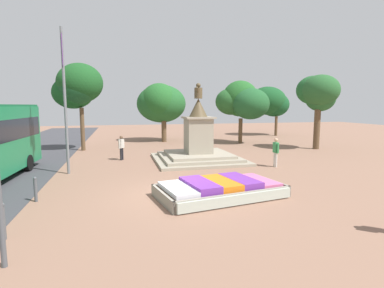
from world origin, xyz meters
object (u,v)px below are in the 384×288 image
(banner_pole, at_px, (65,95))
(pedestrian_crossing_plaza, at_px, (121,146))
(flower_planter, at_px, (220,189))
(kerb_bollard_mid_a, at_px, (3,220))
(statue_monument, at_px, (198,146))
(pedestrian_near_planter, at_px, (276,150))
(kerb_bollard_mid_b, at_px, (35,189))

(banner_pole, relative_size, pedestrian_crossing_plaza, 4.62)
(flower_planter, relative_size, kerb_bollard_mid_a, 5.13)
(statue_monument, xyz_separation_m, pedestrian_near_planter, (3.89, -3.04, -0.00))
(pedestrian_near_planter, xyz_separation_m, kerb_bollard_mid_a, (-11.95, -7.02, -0.44))
(banner_pole, distance_m, kerb_bollard_mid_b, 5.91)
(flower_planter, height_order, banner_pole, banner_pole)
(banner_pole, xyz_separation_m, pedestrian_near_planter, (11.53, -0.95, -3.11))
(pedestrian_crossing_plaza, height_order, kerb_bollard_mid_a, pedestrian_crossing_plaza)
(flower_planter, bearing_deg, banner_pole, 138.67)
(pedestrian_near_planter, relative_size, pedestrian_crossing_plaza, 1.05)
(banner_pole, distance_m, pedestrian_near_planter, 11.98)
(flower_planter, distance_m, pedestrian_crossing_plaza, 9.90)
(pedestrian_crossing_plaza, relative_size, kerb_bollard_mid_b, 1.70)
(statue_monument, height_order, banner_pole, banner_pole)
(pedestrian_near_planter, relative_size, kerb_bollard_mid_a, 1.65)
(statue_monument, xyz_separation_m, pedestrian_crossing_plaza, (-4.87, 1.37, -0.06))
(flower_planter, height_order, kerb_bollard_mid_b, kerb_bollard_mid_b)
(pedestrian_crossing_plaza, distance_m, kerb_bollard_mid_a, 11.87)
(pedestrian_near_planter, relative_size, kerb_bollard_mid_b, 1.78)
(statue_monument, distance_m, pedestrian_near_planter, 4.94)
(banner_pole, distance_m, pedestrian_crossing_plaza, 5.44)
(pedestrian_near_planter, distance_m, kerb_bollard_mid_a, 13.87)
(statue_monument, bearing_deg, banner_pole, -164.67)
(statue_monument, height_order, pedestrian_near_planter, statue_monument)
(flower_planter, relative_size, pedestrian_crossing_plaza, 3.27)
(banner_pole, xyz_separation_m, kerb_bollard_mid_b, (-0.44, -4.67, -3.60))
(kerb_bollard_mid_a, xyz_separation_m, kerb_bollard_mid_b, (-0.02, 3.30, -0.04))
(pedestrian_near_planter, bearing_deg, kerb_bollard_mid_a, -149.55)
(kerb_bollard_mid_a, distance_m, kerb_bollard_mid_b, 3.30)
(banner_pole, bearing_deg, kerb_bollard_mid_b, -95.39)
(statue_monument, height_order, pedestrian_crossing_plaza, statue_monument)
(flower_planter, bearing_deg, statue_monument, 81.53)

